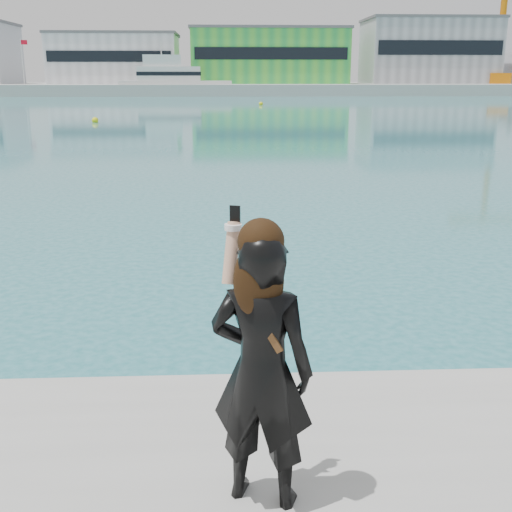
# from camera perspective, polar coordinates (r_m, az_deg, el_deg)

# --- Properties ---
(far_quay) EXTENTS (320.00, 40.00, 2.00)m
(far_quay) POSITION_cam_1_polar(r_m,az_deg,el_deg) (134.44, -2.48, 14.65)
(far_quay) COLOR #9E9E99
(far_quay) RESTS_ON ground
(warehouse_white) EXTENTS (24.48, 15.35, 9.50)m
(warehouse_white) POSITION_cam_1_polar(r_m,az_deg,el_deg) (134.10, -12.36, 16.78)
(warehouse_white) COLOR silver
(warehouse_white) RESTS_ON far_quay
(warehouse_green) EXTENTS (30.60, 16.36, 10.50)m
(warehouse_green) POSITION_cam_1_polar(r_m,az_deg,el_deg) (132.75, 1.12, 17.35)
(warehouse_green) COLOR green
(warehouse_green) RESTS_ON far_quay
(warehouse_grey_right) EXTENTS (25.50, 15.35, 12.50)m
(warehouse_grey_right) POSITION_cam_1_polar(r_m,az_deg,el_deg) (138.66, 15.07, 17.19)
(warehouse_grey_right) COLOR gray
(warehouse_grey_right) RESTS_ON far_quay
(dock_crane) EXTENTS (23.00, 4.00, 24.00)m
(dock_crane) POSITION_cam_1_polar(r_m,az_deg,el_deg) (138.01, 21.61, 19.51)
(dock_crane) COLOR orange
(dock_crane) RESTS_ON far_quay
(flagpole_left) EXTENTS (1.28, 0.16, 8.00)m
(flagpole_left) POSITION_cam_1_polar(r_m,az_deg,el_deg) (130.79, -20.04, 16.16)
(flagpole_left) COLOR silver
(flagpole_left) RESTS_ON far_quay
(flagpole_right) EXTENTS (1.28, 0.16, 8.00)m
(flagpole_right) POSITION_cam_1_polar(r_m,az_deg,el_deg) (127.55, 7.96, 16.95)
(flagpole_right) COLOR silver
(flagpole_right) RESTS_ON far_quay
(motor_yacht) EXTENTS (20.32, 7.87, 9.24)m
(motor_yacht) POSITION_cam_1_polar(r_m,az_deg,el_deg) (119.46, -7.52, 15.17)
(motor_yacht) COLOR silver
(motor_yacht) RESTS_ON ground
(buoy_near) EXTENTS (0.50, 0.50, 0.50)m
(buoy_near) POSITION_cam_1_polar(r_m,az_deg,el_deg) (81.19, 0.44, 13.27)
(buoy_near) COLOR yellow
(buoy_near) RESTS_ON ground
(buoy_extra) EXTENTS (0.50, 0.50, 0.50)m
(buoy_extra) POSITION_cam_1_polar(r_m,az_deg,el_deg) (52.09, -14.10, 11.45)
(buoy_extra) COLOR yellow
(buoy_extra) RESTS_ON ground
(woman) EXTENTS (0.76, 0.61, 1.89)m
(woman) POSITION_cam_1_polar(r_m,az_deg,el_deg) (4.00, 0.47, -9.47)
(woman) COLOR black
(woman) RESTS_ON near_quay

